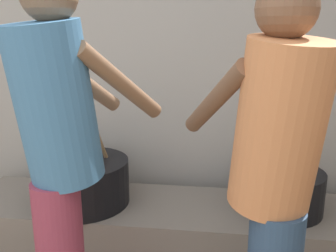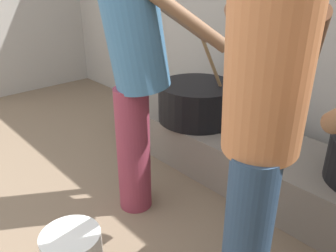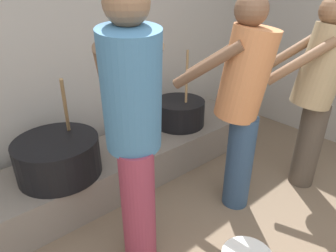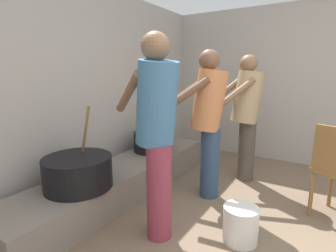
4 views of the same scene
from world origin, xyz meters
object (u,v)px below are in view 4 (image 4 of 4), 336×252
cook_in_tan_shirt (246,111)px  cooking_pot_secondary (153,141)px  cook_in_orange_shirt (208,116)px  bucket_white_plastic (240,224)px  cooking_pot_main (78,172)px  cook_in_blue_shirt (157,125)px

cook_in_tan_shirt → cooking_pot_secondary: bearing=113.6°
cook_in_orange_shirt → bucket_white_plastic: bearing=-136.2°
bucket_white_plastic → cooking_pot_main: bearing=109.6°
cooking_pot_secondary → cook_in_orange_shirt: size_ratio=0.45×
cooking_pot_main → bucket_white_plastic: bearing=-70.4°
cooking_pot_main → cook_in_blue_shirt: (0.20, -0.71, 0.46)m
cook_in_orange_shirt → cook_in_tan_shirt: (0.65, -0.21, -0.01)m
cook_in_orange_shirt → cook_in_blue_shirt: cook_in_blue_shirt is taller
cooking_pot_main → cooking_pot_secondary: bearing=3.1°
cook_in_tan_shirt → bucket_white_plastic: size_ratio=5.28×
cooking_pot_main → cook_in_orange_shirt: size_ratio=0.47×
cook_in_blue_shirt → cooking_pot_secondary: bearing=36.8°
cooking_pot_main → bucket_white_plastic: cooking_pot_main is taller
cooking_pot_main → cook_in_tan_shirt: bearing=-30.2°
cooking_pot_secondary → cook_in_orange_shirt: (-0.19, -0.84, 0.43)m
cooking_pot_secondary → bucket_white_plastic: 1.61m
cook_in_orange_shirt → cook_in_blue_shirt: size_ratio=0.96×
cook_in_tan_shirt → bucket_white_plastic: (-1.22, -0.33, -0.72)m
cook_in_blue_shirt → bucket_white_plastic: bearing=-65.9°
cooking_pot_secondary → cook_in_tan_shirt: size_ratio=0.46×
cooking_pot_main → cook_in_blue_shirt: 0.87m
cooking_pot_secondary → cook_in_tan_shirt: cook_in_tan_shirt is taller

